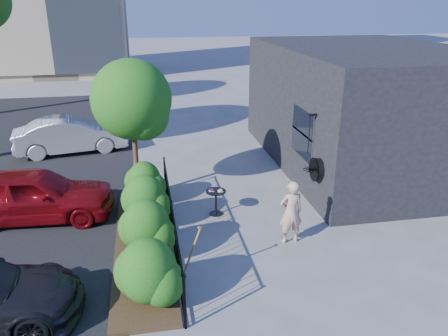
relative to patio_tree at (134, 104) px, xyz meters
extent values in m
plane|color=gray|center=(2.24, -2.76, -2.76)|extent=(120.00, 120.00, 0.00)
cube|color=black|center=(7.74, 1.74, -0.76)|extent=(6.00, 9.00, 4.00)
cube|color=black|center=(4.75, -0.36, -0.96)|extent=(0.04, 1.60, 1.40)
cube|color=black|center=(4.75, -0.36, -0.96)|extent=(0.05, 1.70, 0.06)
cylinder|color=black|center=(4.66, -1.86, -1.51)|extent=(0.18, 0.60, 0.60)
cylinder|color=black|center=(4.56, -1.86, -1.51)|extent=(0.03, 0.64, 0.64)
cube|color=black|center=(4.64, -1.36, -0.16)|extent=(0.25, 0.06, 0.06)
cylinder|color=black|center=(4.56, -1.36, -0.71)|extent=(0.02, 0.02, 1.05)
cylinder|color=black|center=(0.74, -5.76, -2.21)|extent=(0.05, 0.05, 1.10)
cylinder|color=black|center=(0.74, -2.76, -2.21)|extent=(0.05, 0.05, 1.10)
cylinder|color=black|center=(0.74, 0.24, -2.21)|extent=(0.05, 0.05, 1.10)
cube|color=black|center=(0.74, -2.76, -1.70)|extent=(0.03, 6.00, 0.03)
cube|color=black|center=(0.74, -2.76, -2.66)|extent=(0.03, 6.00, 0.03)
cylinder|color=black|center=(0.74, -5.66, -2.21)|extent=(0.02, 0.02, 1.04)
cylinder|color=black|center=(0.74, -5.46, -2.21)|extent=(0.02, 0.02, 1.04)
cylinder|color=black|center=(0.74, -5.26, -2.21)|extent=(0.02, 0.02, 1.04)
cylinder|color=black|center=(0.74, -5.06, -2.21)|extent=(0.02, 0.02, 1.04)
cylinder|color=black|center=(0.74, -4.86, -2.21)|extent=(0.02, 0.02, 1.04)
cylinder|color=black|center=(0.74, -4.66, -2.21)|extent=(0.02, 0.02, 1.04)
cylinder|color=black|center=(0.74, -4.46, -2.21)|extent=(0.02, 0.02, 1.04)
cylinder|color=black|center=(0.74, -4.26, -2.21)|extent=(0.02, 0.02, 1.04)
cylinder|color=black|center=(0.74, -4.06, -2.21)|extent=(0.02, 0.02, 1.04)
cylinder|color=black|center=(0.74, -3.86, -2.21)|extent=(0.02, 0.02, 1.04)
cylinder|color=black|center=(0.74, -3.66, -2.21)|extent=(0.02, 0.02, 1.04)
cylinder|color=black|center=(0.74, -3.46, -2.21)|extent=(0.02, 0.02, 1.04)
cylinder|color=black|center=(0.74, -3.26, -2.21)|extent=(0.02, 0.02, 1.04)
cylinder|color=black|center=(0.74, -3.06, -2.21)|extent=(0.02, 0.02, 1.04)
cylinder|color=black|center=(0.74, -2.86, -2.21)|extent=(0.02, 0.02, 1.04)
cylinder|color=black|center=(0.74, -2.66, -2.21)|extent=(0.02, 0.02, 1.04)
cylinder|color=black|center=(0.74, -2.46, -2.21)|extent=(0.02, 0.02, 1.04)
cylinder|color=black|center=(0.74, -2.26, -2.21)|extent=(0.02, 0.02, 1.04)
cylinder|color=black|center=(0.74, -2.06, -2.21)|extent=(0.02, 0.02, 1.04)
cylinder|color=black|center=(0.74, -1.86, -2.21)|extent=(0.02, 0.02, 1.04)
cylinder|color=black|center=(0.74, -1.66, -2.21)|extent=(0.02, 0.02, 1.04)
cylinder|color=black|center=(0.74, -1.46, -2.21)|extent=(0.02, 0.02, 1.04)
cylinder|color=black|center=(0.74, -1.26, -2.21)|extent=(0.02, 0.02, 1.04)
cylinder|color=black|center=(0.74, -1.06, -2.21)|extent=(0.02, 0.02, 1.04)
cylinder|color=black|center=(0.74, -0.86, -2.21)|extent=(0.02, 0.02, 1.04)
cylinder|color=black|center=(0.74, -0.66, -2.21)|extent=(0.02, 0.02, 1.04)
cylinder|color=black|center=(0.74, -0.46, -2.21)|extent=(0.02, 0.02, 1.04)
cylinder|color=black|center=(0.74, -0.26, -2.21)|extent=(0.02, 0.02, 1.04)
cylinder|color=black|center=(0.74, -0.06, -2.21)|extent=(0.02, 0.02, 1.04)
cylinder|color=black|center=(0.74, 0.14, -2.21)|extent=(0.02, 0.02, 1.04)
cube|color=#382616|center=(0.04, -2.76, -2.72)|extent=(1.30, 6.00, 0.08)
ellipsoid|color=#235914|center=(0.14, -4.96, -2.06)|extent=(1.10, 1.10, 1.24)
ellipsoid|color=#235914|center=(0.14, -3.36, -2.06)|extent=(1.10, 1.10, 1.24)
ellipsoid|color=#235914|center=(0.14, -1.86, -2.06)|extent=(1.10, 1.10, 1.24)
ellipsoid|color=#235914|center=(0.14, -0.46, -2.06)|extent=(1.10, 1.10, 1.24)
cylinder|color=#3F2B19|center=(-0.06, 0.04, -1.56)|extent=(0.14, 0.14, 2.40)
sphere|color=#235914|center=(-0.06, 0.04, 0.08)|extent=(2.20, 2.20, 2.20)
sphere|color=#235914|center=(0.24, -0.16, -0.25)|extent=(1.43, 1.43, 1.43)
cylinder|color=black|center=(1.99, -1.51, -2.09)|extent=(0.55, 0.55, 0.03)
cylinder|color=black|center=(1.99, -1.51, -2.43)|extent=(0.05, 0.05, 0.66)
cylinder|color=black|center=(1.99, -1.51, -2.75)|extent=(0.36, 0.36, 0.03)
cube|color=white|center=(1.88, -1.48, -2.07)|extent=(0.15, 0.15, 0.01)
cube|color=white|center=(2.11, -1.54, -2.07)|extent=(0.15, 0.15, 0.01)
torus|color=#430B25|center=(1.88, -1.48, -2.05)|extent=(0.12, 0.12, 0.04)
torus|color=tan|center=(2.11, -1.54, -2.05)|extent=(0.12, 0.12, 0.04)
imported|color=tan|center=(3.49, -3.23, -1.98)|extent=(0.60, 0.42, 1.56)
cylinder|color=brown|center=(1.02, -4.40, -2.07)|extent=(0.43, 0.04, 1.11)
cube|color=gray|center=(0.85, -4.40, -2.67)|extent=(0.10, 0.17, 0.24)
cylinder|color=brown|center=(1.19, -4.40, -1.52)|extent=(0.10, 0.09, 0.06)
imported|color=maroon|center=(-2.72, -0.88, -2.07)|extent=(4.15, 1.90, 1.38)
imported|color=#B5B5BA|center=(-2.53, 4.59, -2.10)|extent=(4.23, 2.09, 1.33)
camera|label=1|loc=(0.28, -11.95, 2.68)|focal=35.00mm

